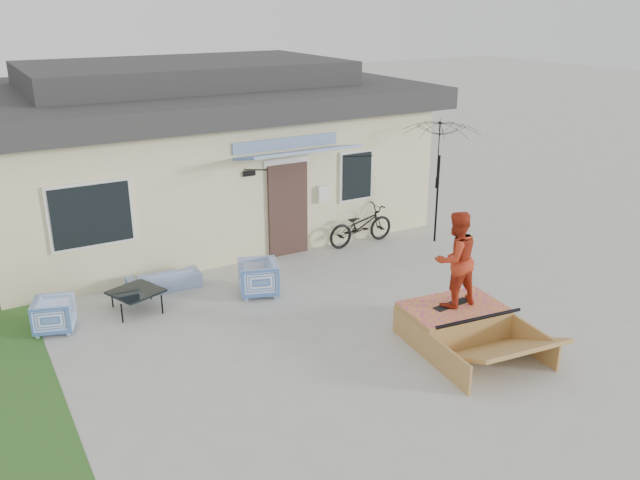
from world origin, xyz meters
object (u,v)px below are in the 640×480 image
patio_umbrella (439,170)px  skate_ramp (453,321)px  bicycle (361,221)px  skateboard (452,304)px  skater (455,258)px  armchair_right (258,276)px  armchair_left (54,313)px  loveseat (164,275)px  coffee_table (137,300)px

patio_umbrella → skate_ramp: 5.01m
bicycle → skate_ramp: size_ratio=0.79×
skateboard → skater: size_ratio=0.45×
armchair_right → skater: 3.98m
skater → skateboard: bearing=-0.0°
armchair_left → patio_umbrella: 8.79m
armchair_right → bicycle: bearing=131.5°
loveseat → patio_umbrella: patio_umbrella is taller
coffee_table → patio_umbrella: patio_umbrella is taller
bicycle → skater: 4.78m
armchair_left → skater: skater is taller
loveseat → coffee_table: loveseat is taller
loveseat → skate_ramp: size_ratio=0.65×
skater → armchair_left: bearing=-29.3°
armchair_right → patio_umbrella: bearing=116.2°
loveseat → coffee_table: size_ratio=1.75×
armchair_left → skate_ramp: 6.90m
loveseat → coffee_table: 1.05m
armchair_left → bicycle: bicycle is taller
armchair_left → skate_ramp: bearing=-103.8°
armchair_right → skate_ramp: bearing=52.4°
skate_ramp → skateboard: skateboard is taller
loveseat → coffee_table: bearing=48.5°
coffee_table → skate_ramp: 5.77m
bicycle → patio_umbrella: (1.65, -0.73, 1.19)m
patio_umbrella → skate_ramp: bearing=-125.6°
armchair_left → armchair_right: 3.74m
armchair_right → skate_ramp: (2.17, -3.22, -0.10)m
coffee_table → armchair_right: bearing=-11.5°
skate_ramp → skater: skater is taller
skateboard → coffee_table: bearing=135.1°
armchair_left → skate_ramp: size_ratio=0.30×
coffee_table → skate_ramp: skate_ramp is taller
armchair_right → patio_umbrella: patio_umbrella is taller
loveseat → armchair_right: armchair_right is taller
skate_ramp → skater: 1.15m
skater → loveseat: bearing=-48.1°
skateboard → loveseat: bearing=124.6°
bicycle → armchair_left: bearing=95.6°
loveseat → armchair_left: size_ratio=2.13×
loveseat → armchair_left: armchair_left is taller
bicycle → skateboard: bicycle is taller
loveseat → skateboard: size_ratio=1.91×
patio_umbrella → skater: size_ratio=1.33×
patio_umbrella → skate_ramp: (-2.78, -3.89, -1.47)m
loveseat → patio_umbrella: size_ratio=0.65×
armchair_left → patio_umbrella: (8.67, 0.30, 1.41)m
loveseat → patio_umbrella: (6.47, -0.52, 1.47)m
bicycle → skateboard: bearing=163.4°
coffee_table → skater: skater is taller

